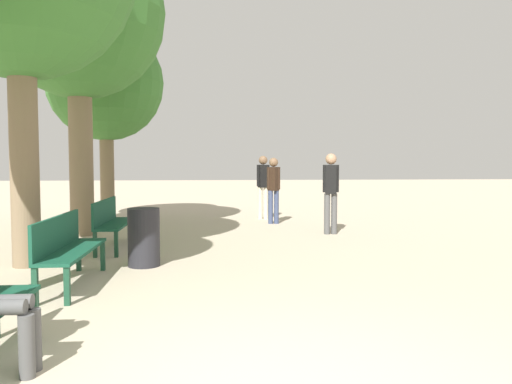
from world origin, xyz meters
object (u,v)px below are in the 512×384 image
bench_row_2 (111,219)px  pedestrian_far (263,183)px  pedestrian_mid (274,186)px  tree_row_3 (106,84)px  tree_row_2 (78,14)px  bench_row_1 (66,244)px  pedestrian_near (331,188)px  trash_bin (144,237)px

bench_row_2 → pedestrian_far: 5.40m
pedestrian_mid → pedestrian_far: bearing=99.1°
tree_row_3 → pedestrian_far: size_ratio=2.96×
tree_row_2 → pedestrian_mid: tree_row_2 is taller
bench_row_1 → pedestrian_far: pedestrian_far is taller
pedestrian_near → pedestrian_far: 3.15m
bench_row_2 → tree_row_2: 4.54m
bench_row_2 → tree_row_3: (-0.94, 4.28, 3.05)m
bench_row_1 → pedestrian_mid: pedestrian_mid is taller
bench_row_2 → trash_bin: bearing=-63.5°
tree_row_2 → pedestrian_mid: 5.87m
bench_row_2 → tree_row_3: 5.34m
tree_row_3 → pedestrian_far: (4.13, 0.06, -2.59)m
pedestrian_mid → bench_row_2: bearing=-135.3°
tree_row_3 → pedestrian_near: 6.56m
pedestrian_near → pedestrian_mid: size_ratio=1.05×
bench_row_2 → pedestrian_mid: pedestrian_mid is taller
bench_row_1 → pedestrian_near: (4.36, 4.15, 0.47)m
trash_bin → pedestrian_far: bearing=68.1°
tree_row_3 → pedestrian_mid: (4.29, -0.96, -2.63)m
tree_row_2 → tree_row_3: 2.77m
bench_row_1 → pedestrian_mid: 6.95m
bench_row_2 → tree_row_3: bearing=102.4°
bench_row_2 → tree_row_2: bearing=118.7°
bench_row_2 → pedestrian_mid: (3.35, 3.32, 0.43)m
tree_row_3 → pedestrian_near: (5.30, -2.87, -2.58)m
bench_row_2 → trash_bin: bench_row_2 is taller
pedestrian_mid → pedestrian_far: pedestrian_far is taller
pedestrian_near → pedestrian_far: pedestrian_near is taller
bench_row_1 → bench_row_2: same height
tree_row_2 → pedestrian_mid: (4.29, 1.61, -3.67)m
pedestrian_near → trash_bin: pedestrian_near is taller
tree_row_2 → pedestrian_near: 6.43m
bench_row_1 → tree_row_3: size_ratio=0.36×
tree_row_3 → trash_bin: (1.74, -5.89, -3.14)m
bench_row_1 → tree_row_2: size_ratio=0.29×
tree_row_2 → pedestrian_mid: size_ratio=3.89×
bench_row_1 → pedestrian_far: (3.19, 7.08, 0.46)m
bench_row_2 → pedestrian_mid: size_ratio=1.11×
bench_row_2 → pedestrian_near: 4.60m
trash_bin → bench_row_1: bearing=-125.3°
bench_row_2 → trash_bin: 1.80m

